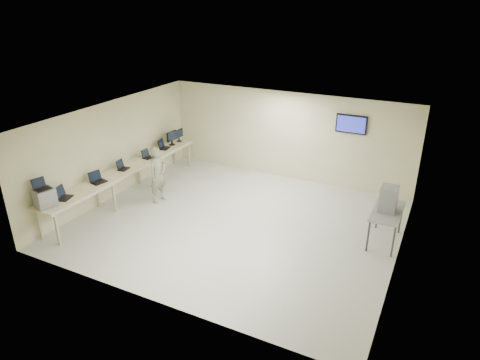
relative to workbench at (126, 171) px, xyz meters
The scene contains 14 objects.
room 3.67m from the workbench, ahead, with size 8.01×7.01×2.81m.
workbench is the anchor object (origin of this frame).
equipment_box 2.77m from the workbench, 91.31° to the right, with size 0.38×0.44×0.45m, color gray.
laptop_on_box 2.82m from the workbench, 92.38° to the right, with size 0.35×0.38×0.26m.
laptop_0 2.24m from the workbench, 92.01° to the right, with size 0.41×0.44×0.30m.
laptop_1 1.12m from the workbench, 91.01° to the right, with size 0.38×0.43×0.30m.
laptop_2 0.18m from the workbench, 121.47° to the right, with size 0.32×0.37×0.26m.
laptop_3 0.99m from the workbench, 89.89° to the left, with size 0.29×0.35×0.26m.
laptop_4 1.92m from the workbench, 92.22° to the left, with size 0.37×0.42×0.29m.
monitor_near 2.36m from the workbench, 90.28° to the left, with size 0.21×0.47×0.47m.
monitor_far 2.77m from the workbench, 90.23° to the left, with size 0.19×0.42×0.42m.
soldier 1.00m from the workbench, 10.28° to the left, with size 0.60×0.39×1.64m, color #6D7755.
side_table 7.23m from the workbench, ahead, with size 0.66×1.41×0.85m.
storage_bins 7.22m from the workbench, ahead, with size 0.39×0.43×0.61m.
Camera 1 is at (4.48, -8.77, 5.51)m, focal length 32.00 mm.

